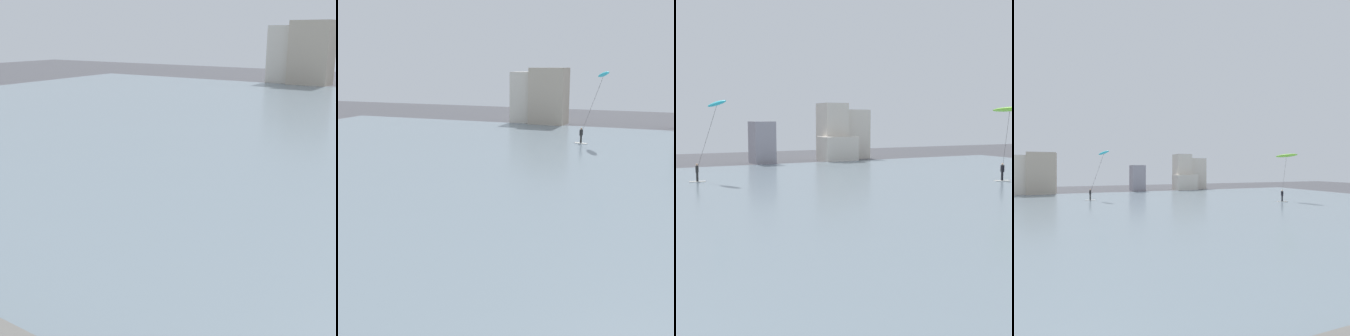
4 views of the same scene
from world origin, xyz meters
The scene contains 4 objects.
water_bay centered at (0.00, 30.00, 0.05)m, with size 84.00×52.00×0.10m, color slate.
far_shore_buildings centered at (1.79, 58.31, 3.30)m, with size 39.67×6.34×7.98m.
kitesurfer_lime centered at (22.98, 31.98, 6.18)m, with size 3.15×3.77×6.89m.
kitesurfer_cyan centered at (-1.72, 43.02, 6.21)m, with size 3.64×2.63×7.50m.
Camera 3 is at (-9.43, 0.54, 5.63)m, focal length 48.87 mm.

